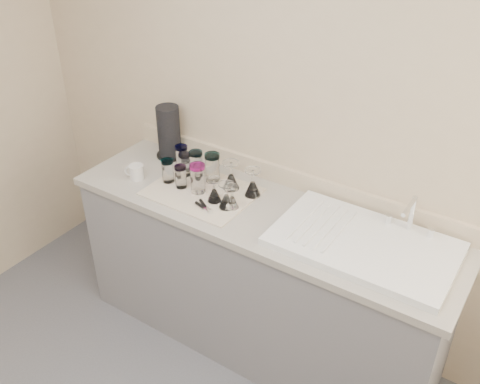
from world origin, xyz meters
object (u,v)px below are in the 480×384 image
Objects in this scene: tumbler_lavender at (198,178)px; goblet_back_left at (231,180)px; tumbler_magenta at (168,171)px; goblet_front_left at (214,193)px; goblet_back_right at (253,187)px; goblet_extra at (226,199)px; tumbler_cyan at (196,163)px; can_opener at (204,207)px; tumbler_teal at (182,157)px; goblet_front_right at (232,200)px; tumbler_blue at (181,176)px; paper_towel_roll at (169,132)px; tumbler_extra at (185,164)px; tumbler_purple at (212,167)px; white_mug at (136,172)px; sink_unit at (364,243)px.

tumbler_lavender is 1.02× the size of goblet_back_left.
tumbler_magenta is 1.02× the size of goblet_front_left.
goblet_back_right is 1.09× the size of goblet_extra.
tumbler_cyan is 0.34m from can_opener.
tumbler_teal is 0.50m from goblet_front_right.
tumbler_magenta is 0.09m from tumbler_blue.
paper_towel_roll is at bearing 151.35° from tumbler_teal.
tumbler_lavender is 1.29× the size of can_opener.
tumbler_lavender is at bearing -31.04° from tumbler_extra.
goblet_extra is at bearing -63.21° from goblet_back_left.
tumbler_blue is at bearing -125.49° from tumbler_purple.
goblet_back_right reaches higher than white_mug.
tumbler_magenta is 0.43m from goblet_front_right.
goblet_front_right is 0.14m from can_opener.
tumbler_magenta is 1.10× the size of white_mug.
tumbler_magenta is 0.20m from tumbler_lavender.
goblet_back_left is 0.24m from can_opener.
tumbler_cyan is 1.15× the size of goblet_front_left.
goblet_back_left reaches higher than tumbler_magenta.
goblet_front_left is 0.11m from goblet_front_right.
tumbler_teal is 0.27m from white_mug.
tumbler_blue is 0.27m from goblet_back_left.
tumbler_extra is 1.06× the size of can_opener.
goblet_front_left is (0.23, -0.15, -0.03)m from tumbler_cyan.
tumbler_cyan is 0.37m from goblet_back_right.
tumbler_magenta is 1.05× the size of can_opener.
tumbler_extra is at bearing 39.35° from white_mug.
white_mug is at bearing -174.96° from goblet_front_left.
tumbler_magenta reaches higher than tumbler_blue.
tumbler_lavender reaches higher than tumbler_magenta.
tumbler_extra is 0.84× the size of goblet_back_left.
goblet_front_left reaches higher than goblet_front_right.
paper_towel_roll is at bearing 152.72° from goblet_front_left.
can_opener is 1.04× the size of white_mug.
sink_unit is 6.46× the size of tumbler_blue.
goblet_front_right reaches higher than can_opener.
tumbler_extra is at bearing -153.90° from tumbler_cyan.
tumbler_blue is at bearing -41.46° from paper_towel_roll.
tumbler_teal reaches higher than tumbler_blue.
tumbler_purple is 0.52× the size of paper_towel_roll.
goblet_back_left reaches higher than goblet_front_left.
tumbler_blue is at bearing 177.73° from goblet_front_right.
tumbler_lavender is 0.13m from goblet_front_left.
white_mug reaches higher than can_opener.
white_mug is (-0.27, -0.06, -0.03)m from tumbler_blue.
goblet_back_right is at bearing -2.48° from tumbler_teal.
tumbler_teal is 0.08m from tumbler_extra.
tumbler_cyan is (-1.02, 0.08, 0.06)m from sink_unit.
tumbler_cyan reaches higher than can_opener.
tumbler_lavender is 1.22× the size of tumbler_extra.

